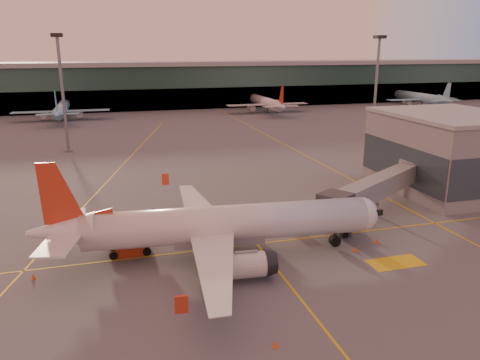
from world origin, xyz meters
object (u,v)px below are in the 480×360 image
object	(u,v)px
main_airplane	(216,226)
catering_truck	(126,232)
gpu_cart	(292,226)
pushback_tug	(338,222)

from	to	relation	value
main_airplane	catering_truck	size ratio (longest dim) A/B	6.51
main_airplane	gpu_cart	distance (m)	12.79
pushback_tug	main_airplane	bearing A→B (deg)	-156.14
catering_truck	gpu_cart	bearing A→B (deg)	3.32
gpu_cart	pushback_tug	distance (m)	6.25
main_airplane	catering_truck	world-z (taller)	main_airplane
main_airplane	catering_truck	xyz separation A→B (m)	(-9.54, 3.88, -1.19)
main_airplane	pushback_tug	xyz separation A→B (m)	(17.35, 4.71, -3.18)
main_airplane	catering_truck	bearing A→B (deg)	163.11
catering_truck	pushback_tug	size ratio (longest dim) A/B	1.91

